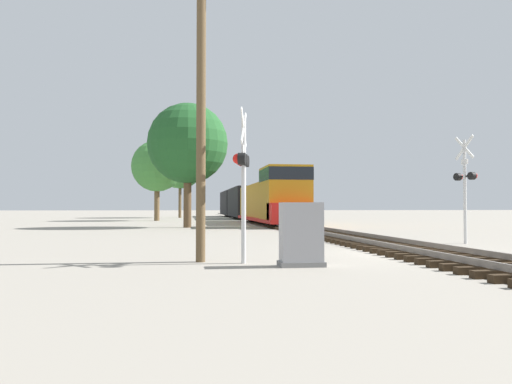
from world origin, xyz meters
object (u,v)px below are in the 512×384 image
object	(u,v)px
crossing_signal_far	(465,181)
tree_far_right	(188,144)
freight_train	(248,203)
tree_mid_background	(157,166)
crossing_signal_near	(242,168)
tree_deep_background	(180,164)
relay_cabinet	(301,235)
utility_pole	(201,104)

from	to	relation	value
crossing_signal_far	tree_far_right	size ratio (longest dim) A/B	0.49
freight_train	tree_far_right	world-z (taller)	tree_far_right
crossing_signal_far	tree_far_right	distance (m)	20.00
tree_mid_background	crossing_signal_near	bearing A→B (deg)	-83.84
tree_deep_background	tree_far_right	bearing A→B (deg)	-88.53
crossing_signal_near	tree_deep_background	world-z (taller)	tree_deep_background
freight_train	tree_far_right	distance (m)	21.02
crossing_signal_far	relay_cabinet	world-z (taller)	crossing_signal_far
crossing_signal_near	utility_pole	bearing A→B (deg)	-99.50
crossing_signal_far	tree_mid_background	bearing A→B (deg)	6.25
relay_cabinet	tree_mid_background	xyz separation A→B (m)	(-5.59, 40.43, 4.85)
relay_cabinet	crossing_signal_near	bearing A→B (deg)	147.47
crossing_signal_near	tree_deep_background	distance (m)	53.93
crossing_signal_near	tree_mid_background	bearing A→B (deg)	-159.67
utility_pole	crossing_signal_near	bearing A→B (deg)	-23.66
crossing_signal_near	utility_pole	world-z (taller)	utility_pole
freight_train	crossing_signal_near	bearing A→B (deg)	-97.49
crossing_signal_near	freight_train	bearing A→B (deg)	-173.32
utility_pole	tree_deep_background	xyz separation A→B (m)	(-1.04, 53.24, 2.92)
freight_train	relay_cabinet	bearing A→B (deg)	-95.59
tree_deep_background	crossing_signal_near	bearing A→B (deg)	-87.79
tree_far_right	utility_pole	bearing A→B (deg)	-89.40
tree_mid_background	crossing_signal_far	bearing A→B (deg)	-68.29
utility_pole	tree_deep_background	bearing A→B (deg)	91.12
relay_cabinet	tree_far_right	world-z (taller)	tree_far_right
freight_train	tree_deep_background	world-z (taller)	tree_deep_background
freight_train	tree_mid_background	distance (m)	10.62
freight_train	relay_cabinet	world-z (taller)	freight_train
utility_pole	tree_far_right	world-z (taller)	tree_far_right
crossing_signal_far	tree_mid_background	distance (m)	36.89
crossing_signal_far	utility_pole	world-z (taller)	utility_pole
utility_pole	tree_deep_background	size ratio (longest dim) A/B	0.77
relay_cabinet	tree_far_right	xyz separation A→B (m)	(-2.57, 22.92, 5.03)
freight_train	utility_pole	size ratio (longest dim) A/B	6.07
crossing_signal_far	tree_deep_background	bearing A→B (deg)	-2.18
crossing_signal_far	tree_mid_background	world-z (taller)	tree_mid_background
crossing_signal_far	tree_deep_background	xyz separation A→B (m)	(-11.39, 48.25, 4.59)
crossing_signal_near	crossing_signal_far	world-z (taller)	crossing_signal_far
relay_cabinet	utility_pole	distance (m)	4.28
tree_far_right	relay_cabinet	bearing A→B (deg)	-83.59
freight_train	relay_cabinet	distance (m)	42.67
freight_train	crossing_signal_near	world-z (taller)	freight_train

